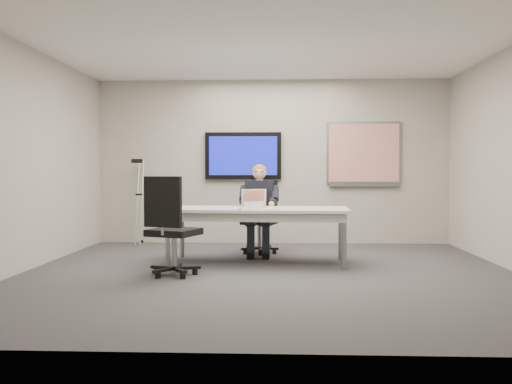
{
  "coord_description": "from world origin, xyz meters",
  "views": [
    {
      "loc": [
        0.15,
        -6.78,
        1.22
      ],
      "look_at": [
        -0.19,
        0.95,
        0.95
      ],
      "focal_mm": 40.0,
      "sensor_mm": 36.0,
      "label": 1
    }
  ],
  "objects_px": {
    "seated_person": "(259,219)",
    "office_chair_near": "(172,245)",
    "laptop": "(253,202)",
    "office_chair_far": "(260,230)",
    "conference_table": "(258,214)"
  },
  "relations": [
    {
      "from": "conference_table",
      "to": "seated_person",
      "type": "relative_size",
      "value": 1.84
    },
    {
      "from": "office_chair_far",
      "to": "office_chair_near",
      "type": "distance_m",
      "value": 2.2
    },
    {
      "from": "conference_table",
      "to": "laptop",
      "type": "relative_size",
      "value": 6.77
    },
    {
      "from": "seated_person",
      "to": "laptop",
      "type": "bearing_deg",
      "value": -93.3
    },
    {
      "from": "seated_person",
      "to": "laptop",
      "type": "height_order",
      "value": "seated_person"
    },
    {
      "from": "seated_person",
      "to": "office_chair_near",
      "type": "bearing_deg",
      "value": -115.28
    },
    {
      "from": "laptop",
      "to": "seated_person",
      "type": "bearing_deg",
      "value": 77.46
    },
    {
      "from": "office_chair_far",
      "to": "office_chair_near",
      "type": "bearing_deg",
      "value": -103.44
    },
    {
      "from": "conference_table",
      "to": "office_chair_near",
      "type": "height_order",
      "value": "office_chair_near"
    },
    {
      "from": "office_chair_near",
      "to": "seated_person",
      "type": "bearing_deg",
      "value": -99.2
    },
    {
      "from": "conference_table",
      "to": "office_chair_far",
      "type": "xyz_separation_m",
      "value": [
        0.0,
        0.97,
        -0.31
      ]
    },
    {
      "from": "office_chair_far",
      "to": "laptop",
      "type": "height_order",
      "value": "office_chair_far"
    },
    {
      "from": "conference_table",
      "to": "office_chair_far",
      "type": "distance_m",
      "value": 1.02
    },
    {
      "from": "conference_table",
      "to": "laptop",
      "type": "distance_m",
      "value": 0.3
    },
    {
      "from": "office_chair_near",
      "to": "seated_person",
      "type": "distance_m",
      "value": 1.97
    }
  ]
}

